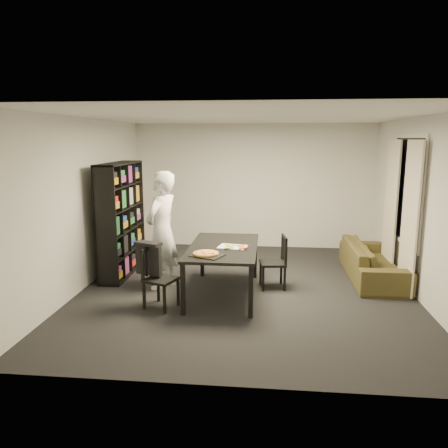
# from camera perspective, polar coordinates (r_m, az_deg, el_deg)

# --- Properties ---
(room) EXTENTS (5.01, 5.51, 2.61)m
(room) POSITION_cam_1_polar(r_m,az_deg,el_deg) (6.55, 2.96, 2.39)
(room) COLOR black
(room) RESTS_ON ground
(window_pane) EXTENTS (0.02, 1.40, 1.60)m
(window_pane) POSITION_cam_1_polar(r_m,az_deg,el_deg) (7.43, 22.79, 4.13)
(window_pane) COLOR black
(window_pane) RESTS_ON room
(window_frame) EXTENTS (0.03, 1.52, 1.72)m
(window_frame) POSITION_cam_1_polar(r_m,az_deg,el_deg) (7.43, 22.76, 4.13)
(window_frame) COLOR white
(window_frame) RESTS_ON room
(curtain_left) EXTENTS (0.03, 0.70, 2.25)m
(curtain_left) POSITION_cam_1_polar(r_m,az_deg,el_deg) (6.96, 23.13, 0.77)
(curtain_left) COLOR beige
(curtain_left) RESTS_ON room
(curtain_right) EXTENTS (0.03, 0.70, 2.25)m
(curtain_right) POSITION_cam_1_polar(r_m,az_deg,el_deg) (7.95, 20.95, 2.11)
(curtain_right) COLOR beige
(curtain_right) RESTS_ON room
(bookshelf) EXTENTS (0.35, 1.50, 1.90)m
(bookshelf) POSITION_cam_1_polar(r_m,az_deg,el_deg) (7.60, -13.27, 0.65)
(bookshelf) COLOR black
(bookshelf) RESTS_ON room
(dining_table) EXTENTS (0.99, 1.77, 0.74)m
(dining_table) POSITION_cam_1_polar(r_m,az_deg,el_deg) (6.43, -0.09, -3.46)
(dining_table) COLOR black
(dining_table) RESTS_ON room
(chair_left) EXTENTS (0.50, 0.50, 0.84)m
(chair_left) POSITION_cam_1_polar(r_m,az_deg,el_deg) (6.09, -8.88, -6.36)
(chair_left) COLOR black
(chair_left) RESTS_ON room
(chair_right) EXTENTS (0.43, 0.43, 0.83)m
(chair_right) POSITION_cam_1_polar(r_m,az_deg,el_deg) (6.82, 7.05, -4.46)
(chair_right) COLOR black
(chair_right) RESTS_ON room
(draped_jacket) EXTENTS (0.40, 0.28, 0.46)m
(draped_jacket) POSITION_cam_1_polar(r_m,az_deg,el_deg) (6.09, -9.82, -4.27)
(draped_jacket) COLOR black
(draped_jacket) RESTS_ON chair_left
(person) EXTENTS (0.62, 0.77, 1.82)m
(person) POSITION_cam_1_polar(r_m,az_deg,el_deg) (6.74, -8.11, -0.85)
(person) COLOR silver
(person) RESTS_ON room
(baking_tray) EXTENTS (0.50, 0.45, 0.01)m
(baking_tray) POSITION_cam_1_polar(r_m,az_deg,el_deg) (5.89, -2.18, -4.12)
(baking_tray) COLOR black
(baking_tray) RESTS_ON dining_table
(pepperoni_pizza) EXTENTS (0.35, 0.35, 0.03)m
(pepperoni_pizza) POSITION_cam_1_polar(r_m,az_deg,el_deg) (5.91, -2.36, -3.85)
(pepperoni_pizza) COLOR #AA7A31
(pepperoni_pizza) RESTS_ON dining_table
(kitchen_towel) EXTENTS (0.45, 0.37, 0.01)m
(kitchen_towel) POSITION_cam_1_polar(r_m,az_deg,el_deg) (6.35, 1.12, -2.99)
(kitchen_towel) COLOR white
(kitchen_towel) RESTS_ON dining_table
(pizza_slices) EXTENTS (0.47, 0.44, 0.01)m
(pizza_slices) POSITION_cam_1_polar(r_m,az_deg,el_deg) (6.32, 1.48, -2.98)
(pizza_slices) COLOR gold
(pizza_slices) RESTS_ON dining_table
(sofa) EXTENTS (0.78, 2.00, 0.58)m
(sofa) POSITION_cam_1_polar(r_m,az_deg,el_deg) (7.67, 18.85, -4.62)
(sofa) COLOR #3E3B19
(sofa) RESTS_ON room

